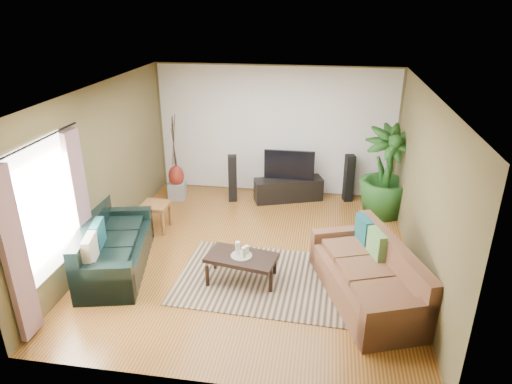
% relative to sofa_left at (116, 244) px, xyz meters
% --- Properties ---
extents(floor, '(5.50, 5.50, 0.00)m').
position_rel_sofa_left_xyz_m(floor, '(2.05, 0.70, -0.42)').
color(floor, '#9D6328').
rests_on(floor, ground).
extents(ceiling, '(5.50, 5.50, 0.00)m').
position_rel_sofa_left_xyz_m(ceiling, '(2.05, 0.70, 2.28)').
color(ceiling, white).
rests_on(ceiling, ground).
extents(wall_back, '(5.00, 0.00, 5.00)m').
position_rel_sofa_left_xyz_m(wall_back, '(2.05, 3.45, 0.93)').
color(wall_back, brown).
rests_on(wall_back, ground).
extents(wall_front, '(5.00, 0.00, 5.00)m').
position_rel_sofa_left_xyz_m(wall_front, '(2.05, -2.05, 0.93)').
color(wall_front, brown).
rests_on(wall_front, ground).
extents(wall_left, '(0.00, 5.50, 5.50)m').
position_rel_sofa_left_xyz_m(wall_left, '(-0.45, 0.70, 0.92)').
color(wall_left, brown).
rests_on(wall_left, ground).
extents(wall_right, '(0.00, 5.50, 5.50)m').
position_rel_sofa_left_xyz_m(wall_right, '(4.55, 0.70, 0.92)').
color(wall_right, brown).
rests_on(wall_right, ground).
extents(backwall_panel, '(4.90, 0.00, 4.90)m').
position_rel_sofa_left_xyz_m(backwall_panel, '(2.05, 3.44, 0.93)').
color(backwall_panel, white).
rests_on(backwall_panel, ground).
extents(window_pane, '(0.00, 1.80, 1.80)m').
position_rel_sofa_left_xyz_m(window_pane, '(-0.43, -0.90, 0.97)').
color(window_pane, white).
rests_on(window_pane, ground).
extents(curtain_near, '(0.08, 0.35, 2.20)m').
position_rel_sofa_left_xyz_m(curtain_near, '(-0.38, -1.65, 0.72)').
color(curtain_near, gray).
rests_on(curtain_near, ground).
extents(curtain_far, '(0.08, 0.35, 2.20)m').
position_rel_sofa_left_xyz_m(curtain_far, '(-0.38, -0.15, 0.72)').
color(curtain_far, gray).
rests_on(curtain_far, ground).
extents(curtain_rod, '(0.03, 1.90, 0.03)m').
position_rel_sofa_left_xyz_m(curtain_rod, '(-0.38, -0.90, 1.87)').
color(curtain_rod, black).
rests_on(curtain_rod, ground).
extents(sofa_left, '(1.27, 2.11, 0.85)m').
position_rel_sofa_left_xyz_m(sofa_left, '(0.00, 0.00, 0.00)').
color(sofa_left, black).
rests_on(sofa_left, floor).
extents(sofa_right, '(1.61, 2.30, 0.85)m').
position_rel_sofa_left_xyz_m(sofa_right, '(3.77, -0.20, 0.00)').
color(sofa_right, brown).
rests_on(sofa_right, floor).
extents(area_rug, '(2.64, 1.93, 0.01)m').
position_rel_sofa_left_xyz_m(area_rug, '(2.31, 0.04, -0.42)').
color(area_rug, '#A07F5E').
rests_on(area_rug, floor).
extents(coffee_table, '(1.10, 0.73, 0.42)m').
position_rel_sofa_left_xyz_m(coffee_table, '(1.98, -0.03, -0.22)').
color(coffee_table, black).
rests_on(coffee_table, floor).
extents(candle_tray, '(0.31, 0.31, 0.01)m').
position_rel_sofa_left_xyz_m(candle_tray, '(1.98, -0.03, -0.00)').
color(candle_tray, gray).
rests_on(candle_tray, coffee_table).
extents(candle_tall, '(0.06, 0.06, 0.20)m').
position_rel_sofa_left_xyz_m(candle_tall, '(1.92, -0.00, 0.11)').
color(candle_tall, white).
rests_on(candle_tall, candle_tray).
extents(candle_mid, '(0.06, 0.06, 0.16)m').
position_rel_sofa_left_xyz_m(candle_mid, '(2.02, -0.07, 0.08)').
color(candle_mid, beige).
rests_on(candle_mid, candle_tray).
extents(candle_short, '(0.06, 0.06, 0.13)m').
position_rel_sofa_left_xyz_m(candle_short, '(2.05, 0.03, 0.07)').
color(candle_short, beige).
rests_on(candle_short, candle_tray).
extents(tv_stand, '(1.46, 0.86, 0.47)m').
position_rel_sofa_left_xyz_m(tv_stand, '(2.40, 3.03, -0.19)').
color(tv_stand, black).
rests_on(tv_stand, floor).
extents(television, '(1.03, 0.06, 0.61)m').
position_rel_sofa_left_xyz_m(television, '(2.40, 3.05, 0.34)').
color(television, black).
rests_on(television, tv_stand).
extents(speaker_left, '(0.21, 0.23, 0.98)m').
position_rel_sofa_left_xyz_m(speaker_left, '(1.25, 2.83, 0.06)').
color(speaker_left, black).
rests_on(speaker_left, floor).
extents(speaker_right, '(0.22, 0.24, 0.99)m').
position_rel_sofa_left_xyz_m(speaker_right, '(3.62, 3.20, 0.07)').
color(speaker_right, black).
rests_on(speaker_right, floor).
extents(potted_plant, '(1.15, 1.15, 1.76)m').
position_rel_sofa_left_xyz_m(potted_plant, '(4.27, 2.61, 0.45)').
color(potted_plant, '#1E4D19').
rests_on(potted_plant, floor).
extents(plant_pot, '(0.32, 0.32, 0.25)m').
position_rel_sofa_left_xyz_m(plant_pot, '(4.27, 2.61, -0.30)').
color(plant_pot, black).
rests_on(plant_pot, floor).
extents(pedestal, '(0.40, 0.40, 0.35)m').
position_rel_sofa_left_xyz_m(pedestal, '(0.08, 2.74, -0.25)').
color(pedestal, gray).
rests_on(pedestal, floor).
extents(vase, '(0.32, 0.32, 0.44)m').
position_rel_sofa_left_xyz_m(vase, '(0.08, 2.74, 0.08)').
color(vase, maroon).
rests_on(vase, pedestal).
extents(side_table, '(0.49, 0.49, 0.51)m').
position_rel_sofa_left_xyz_m(side_table, '(0.14, 1.34, -0.17)').
color(side_table, olive).
rests_on(side_table, floor).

